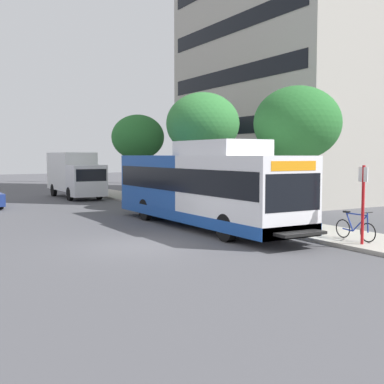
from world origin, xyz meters
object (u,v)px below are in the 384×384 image
Objects in this scene: bicycle_parked at (355,228)px; street_tree_mid_block at (203,124)px; street_tree_near_stop at (297,124)px; street_tree_far_block at (138,137)px; box_truck_background at (75,174)px; transit_bus at (202,187)px; bus_stop_sign_pole at (363,199)px.

street_tree_mid_block is at bearing 84.40° from bicycle_parked.
street_tree_near_stop is 1.01× the size of street_tree_far_block.
bicycle_parked is 23.57m from box_truck_background.
bicycle_parked is 21.15m from street_tree_far_block.
street_tree_near_stop is at bearing -90.67° from street_tree_mid_block.
box_truck_background is at bearing 90.86° from transit_bus.
transit_bus is 17.25m from box_truck_background.
street_tree_near_stop is at bearing 75.51° from bicycle_parked.
transit_bus reaches higher than box_truck_background.
bicycle_parked is at bearing -104.49° from street_tree_near_stop.
street_tree_far_block reaches higher than bus_stop_sign_pole.
street_tree_far_block is at bearing 76.34° from transit_bus.
street_tree_far_block is at bearing 85.85° from bus_stop_sign_pole.
box_truck_background is (-3.89, 11.33, -3.06)m from street_tree_mid_block.
street_tree_near_stop reaches higher than box_truck_background.
bus_stop_sign_pole is at bearing -97.28° from street_tree_mid_block.
street_tree_far_block reaches higher than box_truck_background.
bicycle_parked is at bearing -83.40° from box_truck_background.
bicycle_parked is 0.25× the size of box_truck_background.
street_tree_far_block reaches higher than transit_bus.
box_truck_background is at bearing 96.60° from bicycle_parked.
street_tree_near_stop reaches higher than transit_bus.
street_tree_mid_block is at bearing 89.33° from street_tree_near_stop.
box_truck_background is at bearing 101.21° from street_tree_near_stop.
transit_bus is 4.84m from street_tree_near_stop.
bus_stop_sign_pole is at bearing -94.15° from street_tree_far_block.
bus_stop_sign_pole reaches higher than bicycle_parked.
street_tree_near_stop is at bearing 72.61° from bus_stop_sign_pole.
transit_bus is at bearing 106.34° from bus_stop_sign_pole.
transit_bus is 2.12× the size of street_tree_far_block.
street_tree_near_stop is (1.09, 4.22, 3.84)m from bicycle_parked.
transit_bus is 1.75× the size of box_truck_background.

